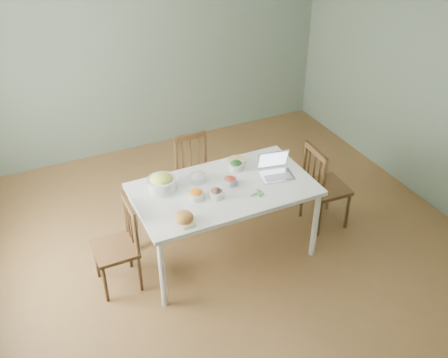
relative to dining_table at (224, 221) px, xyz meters
name	(u,v)px	position (x,y,z in m)	size (l,w,h in m)	color
floor	(231,246)	(0.10, 0.04, -0.41)	(5.00, 5.00, 0.00)	brown
wall_back	(147,52)	(0.10, 2.54, 0.94)	(5.00, 0.00, 2.70)	#61715A
wall_front	(428,332)	(0.10, -2.46, 0.94)	(5.00, 0.00, 2.70)	#61715A
wall_right	(436,89)	(2.60, 0.04, 0.94)	(0.00, 5.00, 2.70)	#61715A
dining_table	(224,221)	(0.00, 0.00, 0.00)	(1.75, 0.99, 0.82)	white
chair_far	(198,177)	(0.04, 0.78, 0.06)	(0.41, 0.39, 0.93)	#452617
chair_left	(115,247)	(-1.12, 0.02, 0.06)	(0.41, 0.39, 0.93)	#452617
chair_right	(327,185)	(1.23, -0.02, 0.09)	(0.44, 0.42, 1.00)	#452617
bread_boule	(184,217)	(-0.55, -0.34, 0.47)	(0.17, 0.17, 0.11)	#AC7D38
butter_stick	(189,226)	(-0.54, -0.43, 0.43)	(0.12, 0.03, 0.03)	beige
bowl_squash	(162,182)	(-0.55, 0.23, 0.49)	(0.28, 0.28, 0.16)	#D0CC65
bowl_carrot	(196,194)	(-0.31, -0.05, 0.45)	(0.16, 0.16, 0.09)	orange
bowl_onion	(198,177)	(-0.18, 0.22, 0.46)	(0.17, 0.17, 0.09)	silver
bowl_mushroom	(216,193)	(-0.13, -0.11, 0.46)	(0.14, 0.14, 0.09)	#381C16
bowl_redpep	(230,181)	(0.08, 0.03, 0.45)	(0.13, 0.13, 0.08)	red
bowl_broccoli	(236,165)	(0.25, 0.25, 0.46)	(0.15, 0.15, 0.10)	#153C0D
flatbread	(237,160)	(0.33, 0.38, 0.42)	(0.20, 0.20, 0.02)	#DCBA77
basil_bunch	(257,194)	(0.23, -0.24, 0.42)	(0.17, 0.17, 0.02)	#328330
laptop	(277,167)	(0.56, -0.05, 0.52)	(0.32, 0.28, 0.22)	silver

